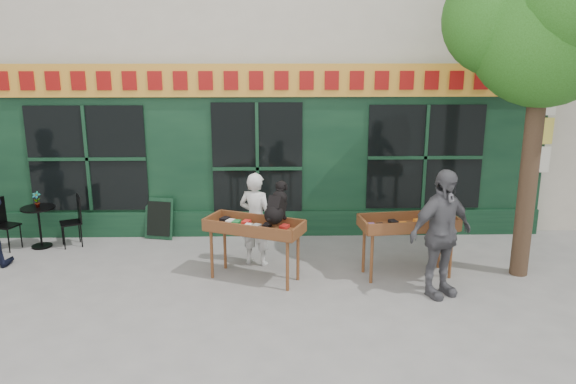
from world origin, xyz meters
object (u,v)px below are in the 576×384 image
object	(u,v)px
woman	(256,219)
man_right	(441,234)
bistro_table	(39,219)
book_cart_center	(254,230)
book_cart_right	(408,227)
dog	(276,202)

from	to	relation	value
woman	man_right	xyz separation A→B (m)	(2.74, -1.30, 0.16)
woman	bistro_table	world-z (taller)	woman
man_right	bistro_table	distance (m)	7.11
man_right	bistro_table	bearing A→B (deg)	134.63
book_cart_center	book_cart_right	size ratio (longest dim) A/B	1.04
dog	bistro_table	size ratio (longest dim) A/B	0.79
woman	bistro_table	size ratio (longest dim) A/B	2.10
book_cart_center	man_right	world-z (taller)	man_right
book_cart_center	book_cart_right	world-z (taller)	same
book_cart_right	bistro_table	distance (m)	6.61
dog	book_cart_right	size ratio (longest dim) A/B	0.38
book_cart_center	book_cart_right	bearing A→B (deg)	25.79
book_cart_center	woman	xyz separation A→B (m)	(0.00, 0.65, -0.03)
book_cart_right	man_right	world-z (taller)	man_right
woman	man_right	bearing A→B (deg)	178.07
book_cart_center	man_right	distance (m)	2.82
bistro_table	woman	bearing A→B (deg)	-12.88
man_right	bistro_table	world-z (taller)	man_right
bistro_table	man_right	bearing A→B (deg)	-18.17
book_cart_center	bistro_table	distance (m)	4.30
dog	man_right	xyz separation A→B (m)	(2.39, -0.60, -0.33)
man_right	book_cart_right	bearing A→B (deg)	84.60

